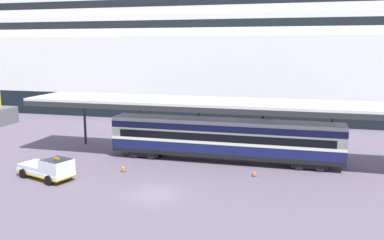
% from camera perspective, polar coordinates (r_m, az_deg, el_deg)
% --- Properties ---
extents(ground_plane, '(400.00, 400.00, 0.00)m').
position_cam_1_polar(ground_plane, '(31.67, -5.18, -10.18)').
color(ground_plane, slate).
extents(cruise_ship, '(161.02, 26.02, 39.83)m').
position_cam_1_polar(cruise_ship, '(74.04, -0.98, 12.50)').
color(cruise_ship, black).
rests_on(cruise_ship, ground).
extents(platform_canopy, '(40.03, 6.38, 5.84)m').
position_cam_1_polar(platform_canopy, '(39.43, 4.64, 2.26)').
color(platform_canopy, silver).
rests_on(platform_canopy, ground).
extents(train_carriage, '(22.09, 2.81, 4.11)m').
position_cam_1_polar(train_carriage, '(39.59, 4.46, -2.53)').
color(train_carriage, black).
rests_on(train_carriage, ground).
extents(service_truck, '(5.57, 3.56, 2.02)m').
position_cam_1_polar(service_truck, '(36.51, -19.13, -6.30)').
color(service_truck, white).
rests_on(service_truck, ground).
extents(traffic_cone_near, '(0.36, 0.36, 0.67)m').
position_cam_1_polar(traffic_cone_near, '(37.30, -9.51, -6.58)').
color(traffic_cone_near, black).
rests_on(traffic_cone_near, ground).
extents(traffic_cone_mid, '(0.36, 0.36, 0.61)m').
position_cam_1_polar(traffic_cone_mid, '(35.91, 8.62, -7.27)').
color(traffic_cone_mid, black).
rests_on(traffic_cone_mid, ground).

